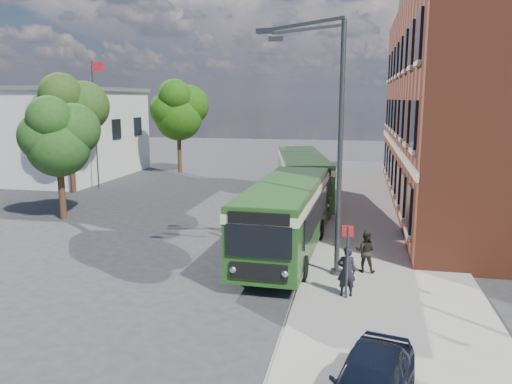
% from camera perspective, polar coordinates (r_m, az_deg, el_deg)
% --- Properties ---
extents(ground, '(120.00, 120.00, 0.00)m').
position_cam_1_polar(ground, '(21.33, -4.79, -6.91)').
color(ground, '#29292B').
rests_on(ground, ground).
extents(pavement, '(6.00, 48.00, 0.15)m').
position_cam_1_polar(pavement, '(28.24, 13.75, -2.66)').
color(pavement, gray).
rests_on(pavement, ground).
extents(kerb_line, '(0.12, 48.00, 0.01)m').
position_cam_1_polar(kerb_line, '(28.29, 7.56, -2.57)').
color(kerb_line, beige).
rests_on(kerb_line, ground).
extents(brick_office, '(12.10, 26.00, 14.20)m').
position_cam_1_polar(brick_office, '(32.54, 26.67, 10.49)').
color(brick_office, brown).
rests_on(brick_office, ground).
extents(white_building, '(9.40, 13.40, 7.30)m').
position_cam_1_polar(white_building, '(44.51, -20.88, 6.38)').
color(white_building, silver).
rests_on(white_building, ground).
extents(flagpole, '(0.95, 0.10, 9.00)m').
position_cam_1_polar(flagpole, '(37.31, -17.87, 7.85)').
color(flagpole, '#333638').
rests_on(flagpole, ground).
extents(street_lamp, '(2.96, 2.38, 9.00)m').
position_cam_1_polar(street_lamp, '(17.60, 8.42, 5.23)').
color(street_lamp, '#333638').
rests_on(street_lamp, ground).
extents(bus_stop_sign, '(0.35, 0.08, 2.52)m').
position_cam_1_polar(bus_stop_sign, '(16.06, 10.38, -7.33)').
color(bus_stop_sign, '#333638').
rests_on(bus_stop_sign, ground).
extents(bus_front, '(2.90, 10.28, 3.02)m').
position_cam_1_polar(bus_front, '(20.68, 3.48, -2.20)').
color(bus_front, '#234D1B').
rests_on(bus_front, ground).
extents(bus_rear, '(4.67, 11.31, 3.02)m').
position_cam_1_polar(bus_rear, '(31.27, 5.29, 2.15)').
color(bus_rear, '#275C1D').
rests_on(bus_rear, ground).
extents(parked_car, '(2.27, 3.89, 1.24)m').
position_cam_1_polar(parked_car, '(10.98, 12.93, -20.54)').
color(parked_car, black).
rests_on(parked_car, pavement).
extents(pedestrian_a, '(0.64, 0.46, 1.64)m').
position_cam_1_polar(pedestrian_a, '(16.43, 10.30, -8.89)').
color(pedestrian_a, black).
rests_on(pedestrian_a, pavement).
extents(pedestrian_b, '(0.82, 0.67, 1.56)m').
position_cam_1_polar(pedestrian_b, '(18.76, 12.41, -6.62)').
color(pedestrian_b, black).
rests_on(pedestrian_b, pavement).
extents(tree_left, '(3.90, 3.71, 6.59)m').
position_cam_1_polar(tree_left, '(28.39, -21.68, 5.94)').
color(tree_left, '#3B2515').
rests_on(tree_left, ground).
extents(tree_mid, '(4.80, 4.56, 8.10)m').
position_cam_1_polar(tree_mid, '(36.31, -20.60, 8.50)').
color(tree_mid, '#3B2515').
rests_on(tree_mid, ground).
extents(tree_right, '(4.78, 4.55, 8.08)m').
position_cam_1_polar(tree_right, '(44.09, -8.83, 9.27)').
color(tree_right, '#3B2515').
rests_on(tree_right, ground).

